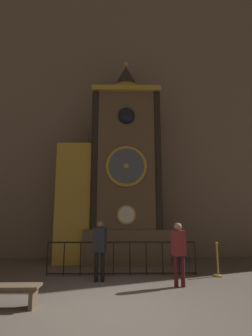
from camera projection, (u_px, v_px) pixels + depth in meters
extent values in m
plane|color=brown|center=(111.00, 312.00, 5.04)|extent=(28.00, 28.00, 0.00)
cube|color=#7A6656|center=(118.00, 108.00, 12.62)|extent=(24.00, 0.30, 13.80)
cube|color=brown|center=(126.00, 245.00, 10.29)|extent=(3.24, 1.61, 1.28)
cube|color=brown|center=(126.00, 159.00, 10.90)|extent=(2.59, 1.40, 5.71)
cube|color=gold|center=(126.00, 96.00, 11.28)|extent=(2.80, 1.54, 0.20)
cylinder|color=gold|center=(126.00, 215.00, 9.78)|extent=(0.71, 0.05, 0.71)
cylinder|color=silver|center=(126.00, 215.00, 9.75)|extent=(0.58, 0.03, 0.58)
cylinder|color=gold|center=(126.00, 166.00, 10.10)|extent=(1.59, 0.07, 1.59)
cylinder|color=#4C515B|center=(126.00, 166.00, 10.06)|extent=(1.37, 0.04, 1.37)
cylinder|color=gold|center=(126.00, 166.00, 10.04)|extent=(0.19, 0.03, 0.19)
cube|color=#3A2D21|center=(126.00, 120.00, 10.97)|extent=(0.87, 0.42, 0.87)
sphere|color=black|center=(126.00, 117.00, 10.55)|extent=(0.70, 0.70, 0.70)
cylinder|color=black|center=(95.00, 155.00, 10.28)|extent=(0.30, 0.30, 5.71)
cylinder|color=black|center=(158.00, 156.00, 10.32)|extent=(0.30, 0.30, 5.71)
cylinder|color=gold|center=(126.00, 91.00, 11.42)|extent=(1.17, 1.17, 0.30)
cone|color=black|center=(126.00, 78.00, 11.54)|extent=(1.11, 1.11, 1.01)
sphere|color=gold|center=(126.00, 65.00, 11.65)|extent=(0.20, 0.20, 0.20)
cube|color=brown|center=(76.00, 202.00, 10.60)|extent=(1.36, 1.19, 4.64)
cube|color=gold|center=(73.00, 202.00, 10.00)|extent=(1.43, 0.06, 4.64)
cylinder|color=black|center=(47.00, 259.00, 8.06)|extent=(0.04, 0.04, 1.00)
cylinder|color=black|center=(64.00, 259.00, 8.07)|extent=(0.04, 0.04, 1.00)
cylinder|color=black|center=(81.00, 258.00, 8.08)|extent=(0.04, 0.04, 1.00)
cylinder|color=black|center=(97.00, 258.00, 8.09)|extent=(0.04, 0.04, 1.00)
cylinder|color=black|center=(113.00, 258.00, 8.10)|extent=(0.04, 0.04, 1.00)
cylinder|color=black|center=(130.00, 258.00, 8.10)|extent=(0.04, 0.04, 1.00)
cylinder|color=black|center=(146.00, 258.00, 8.11)|extent=(0.04, 0.04, 1.00)
cylinder|color=black|center=(163.00, 258.00, 8.12)|extent=(0.04, 0.04, 1.00)
cylinder|color=black|center=(179.00, 258.00, 8.13)|extent=(0.04, 0.04, 1.00)
cylinder|color=black|center=(195.00, 258.00, 8.14)|extent=(0.04, 0.04, 1.00)
cylinder|color=black|center=(122.00, 242.00, 8.18)|extent=(4.58, 0.05, 0.05)
cylinder|color=black|center=(122.00, 273.00, 8.02)|extent=(4.58, 0.04, 0.04)
cylinder|color=black|center=(96.00, 267.00, 7.32)|extent=(0.11, 0.11, 0.79)
cylinder|color=black|center=(103.00, 267.00, 7.32)|extent=(0.11, 0.11, 0.79)
cube|color=black|center=(100.00, 240.00, 7.45)|extent=(0.39, 0.30, 0.68)
sphere|color=brown|center=(100.00, 224.00, 7.52)|extent=(0.20, 0.20, 0.20)
cylinder|color=#461518|center=(176.00, 271.00, 6.80)|extent=(0.11, 0.11, 0.77)
cylinder|color=#461518|center=(183.00, 271.00, 6.81)|extent=(0.11, 0.11, 0.77)
cube|color=maroon|center=(178.00, 243.00, 6.93)|extent=(0.39, 0.31, 0.65)
sphere|color=#8C664C|center=(178.00, 227.00, 7.00)|extent=(0.21, 0.21, 0.21)
cylinder|color=#B28E33|center=(218.00, 276.00, 7.90)|extent=(0.28, 0.28, 0.04)
cylinder|color=#B28E33|center=(217.00, 260.00, 7.97)|extent=(0.06, 0.06, 0.93)
sphere|color=#B28E33|center=(216.00, 243.00, 8.06)|extent=(0.09, 0.09, 0.09)
cube|color=brown|center=(9.00, 286.00, 5.29)|extent=(1.23, 0.40, 0.05)
cube|color=brown|center=(33.00, 298.00, 5.26)|extent=(0.08, 0.36, 0.39)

